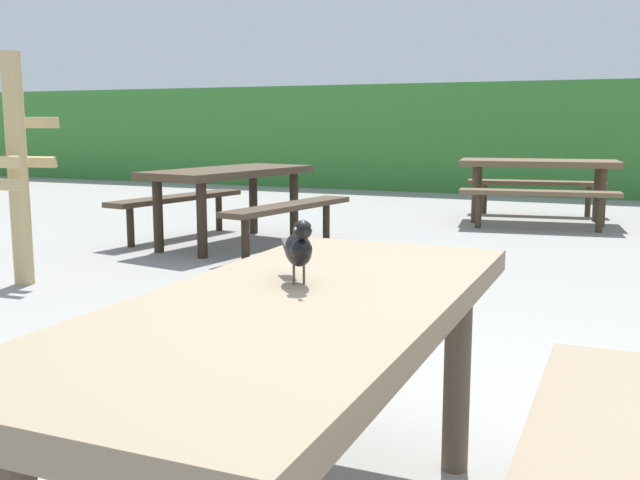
{
  "coord_description": "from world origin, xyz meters",
  "views": [
    {
      "loc": [
        0.47,
        -1.93,
        1.18
      ],
      "look_at": [
        -0.35,
        -0.01,
        0.84
      ],
      "focal_mm": 41.03,
      "sensor_mm": 36.0,
      "label": 1
    }
  ],
  "objects_px": {
    "picnic_table_foreground": "(298,365)",
    "picnic_table_mid_left": "(538,176)",
    "picnic_table_mid_right": "(230,188)",
    "bird_grackle": "(299,248)"
  },
  "relations": [
    {
      "from": "bird_grackle",
      "to": "picnic_table_mid_left",
      "type": "xyz_separation_m",
      "value": [
        -0.23,
        7.23,
        -0.29
      ]
    },
    {
      "from": "picnic_table_foreground",
      "to": "picnic_table_mid_left",
      "type": "relative_size",
      "value": 0.93
    },
    {
      "from": "bird_grackle",
      "to": "picnic_table_mid_right",
      "type": "distance_m",
      "value": 5.18
    },
    {
      "from": "bird_grackle",
      "to": "picnic_table_mid_right",
      "type": "bearing_deg",
      "value": 122.39
    },
    {
      "from": "picnic_table_foreground",
      "to": "bird_grackle",
      "type": "relative_size",
      "value": 7.33
    },
    {
      "from": "bird_grackle",
      "to": "picnic_table_mid_left",
      "type": "relative_size",
      "value": 0.13
    },
    {
      "from": "picnic_table_mid_left",
      "to": "picnic_table_mid_right",
      "type": "distance_m",
      "value": 3.82
    },
    {
      "from": "picnic_table_foreground",
      "to": "picnic_table_mid_left",
      "type": "bearing_deg",
      "value": 92.23
    },
    {
      "from": "picnic_table_mid_right",
      "to": "picnic_table_foreground",
      "type": "bearing_deg",
      "value": -57.83
    },
    {
      "from": "picnic_table_foreground",
      "to": "picnic_table_mid_right",
      "type": "bearing_deg",
      "value": 122.17
    }
  ]
}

